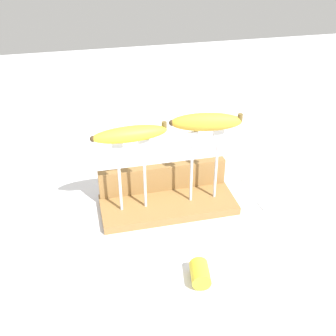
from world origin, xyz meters
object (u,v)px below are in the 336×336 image
object	(u,v)px
fork_stand_left	(132,170)
fork_stand_right	(204,159)
banana_chunk_far	(200,273)
banana_raised_right	(206,122)
banana_raised_left	(130,134)
fork_fallen_near	(257,197)

from	to	relation	value
fork_stand_left	fork_stand_right	xyz separation A→B (m)	(0.18, -0.00, 0.00)
banana_chunk_far	banana_raised_right	bearing A→B (deg)	71.71
banana_raised_left	banana_raised_right	world-z (taller)	banana_raised_right
fork_stand_left	banana_raised_left	bearing A→B (deg)	-177.19
banana_raised_left	fork_fallen_near	bearing A→B (deg)	-0.95
banana_raised_left	banana_chunk_far	xyz separation A→B (m)	(0.10, -0.25, -0.21)
banana_raised_right	banana_chunk_far	bearing A→B (deg)	-108.29
fork_stand_right	banana_raised_right	xyz separation A→B (m)	(-0.00, 0.00, 0.10)
fork_stand_left	fork_fallen_near	xyz separation A→B (m)	(0.33, -0.01, -0.13)
fork_stand_left	banana_raised_right	xyz separation A→B (m)	(0.18, 0.00, 0.10)
banana_raised_left	banana_raised_right	bearing A→B (deg)	0.00
banana_raised_left	banana_chunk_far	distance (m)	0.34
fork_stand_left	fork_fallen_near	bearing A→B (deg)	-0.95
banana_raised_left	banana_chunk_far	world-z (taller)	banana_raised_left
banana_raised_left	fork_fallen_near	distance (m)	0.40
banana_raised_left	fork_stand_left	bearing A→B (deg)	2.81
fork_stand_left	banana_chunk_far	size ratio (longest dim) A/B	2.95
banana_raised_left	banana_raised_right	xyz separation A→B (m)	(0.18, 0.00, 0.01)
fork_fallen_near	fork_stand_right	bearing A→B (deg)	177.93
banana_raised_left	fork_fallen_near	world-z (taller)	banana_raised_left
fork_fallen_near	banana_raised_right	bearing A→B (deg)	177.93
fork_stand_left	banana_chunk_far	xyz separation A→B (m)	(0.10, -0.25, -0.11)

